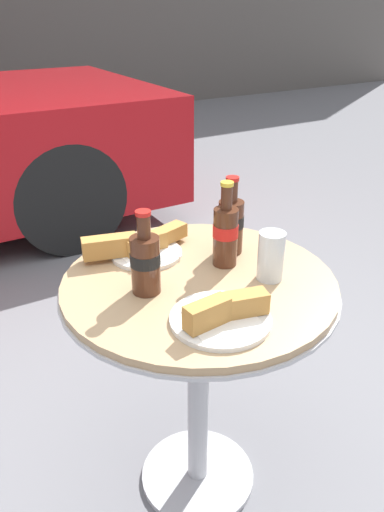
{
  "coord_description": "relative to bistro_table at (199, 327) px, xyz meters",
  "views": [
    {
      "loc": [
        -0.59,
        -0.96,
        1.39
      ],
      "look_at": [
        0.0,
        0.04,
        0.8
      ],
      "focal_mm": 35.0,
      "sensor_mm": 36.0,
      "label": 1
    }
  ],
  "objects": [
    {
      "name": "cola_bottle_right",
      "position": [
        0.1,
        0.03,
        0.25
      ],
      "size": [
        0.07,
        0.07,
        0.23
      ],
      "color": "#4C2819",
      "rests_on": "bistro_table"
    },
    {
      "name": "lunch_plate_far",
      "position": [
        -0.06,
        -0.2,
        0.18
      ],
      "size": [
        0.23,
        0.23,
        0.07
      ],
      "color": "white",
      "rests_on": "bistro_table"
    },
    {
      "name": "cola_bottle_center",
      "position": [
        0.16,
        0.09,
        0.24
      ],
      "size": [
        0.07,
        0.07,
        0.22
      ],
      "color": "#4C2819",
      "rests_on": "bistro_table"
    },
    {
      "name": "bistro_table",
      "position": [
        0.0,
        0.0,
        0.0
      ],
      "size": [
        0.72,
        0.72,
        0.75
      ],
      "color": "#B7B7BC",
      "rests_on": "ground_plane"
    },
    {
      "name": "lunch_plate_near",
      "position": [
        -0.07,
        0.2,
        0.18
      ],
      "size": [
        0.33,
        0.2,
        0.07
      ],
      "color": "white",
      "rests_on": "bistro_table"
    },
    {
      "name": "cola_bottle_left",
      "position": [
        -0.14,
        0.01,
        0.24
      ],
      "size": [
        0.07,
        0.07,
        0.21
      ],
      "color": "#4C2819",
      "rests_on": "bistro_table"
    },
    {
      "name": "drinking_glass",
      "position": [
        0.16,
        -0.09,
        0.21
      ],
      "size": [
        0.07,
        0.07,
        0.13
      ],
      "color": "black",
      "rests_on": "bistro_table"
    },
    {
      "name": "ground_plane",
      "position": [
        0.0,
        0.0,
        -0.59
      ],
      "size": [
        30.0,
        30.0,
        0.0
      ],
      "primitive_type": "plane",
      "color": "slate"
    }
  ]
}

